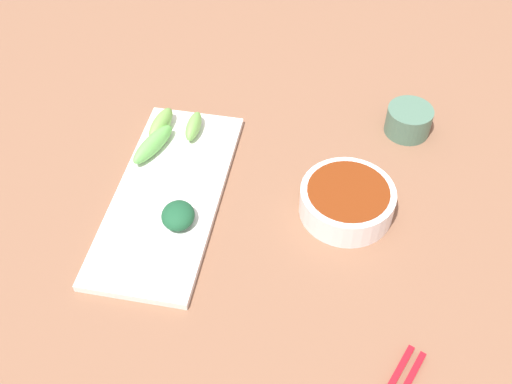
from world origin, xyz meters
name	(u,v)px	position (x,y,z in m)	size (l,w,h in m)	color
tabletop	(239,212)	(0.00, 0.00, 0.01)	(2.10, 2.10, 0.02)	brown
sauce_bowl	(347,200)	(-0.16, -0.02, 0.05)	(0.14, 0.14, 0.05)	white
serving_plate	(168,197)	(0.11, 0.00, 0.03)	(0.16, 0.37, 0.01)	white
broccoli_stalk_0	(161,124)	(0.16, -0.13, 0.05)	(0.02, 0.08, 0.03)	#75B450
broccoli_stalk_1	(194,126)	(0.10, -0.13, 0.05)	(0.02, 0.06, 0.03)	#73BB52
broccoli_leafy_2	(178,215)	(0.08, 0.05, 0.05)	(0.05, 0.05, 0.03)	#1B5331
broccoli_stalk_3	(153,144)	(0.15, -0.08, 0.05)	(0.03, 0.10, 0.03)	#66BC55
tea_cup	(409,120)	(-0.24, -0.22, 0.04)	(0.07, 0.07, 0.05)	#4C745E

